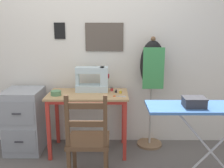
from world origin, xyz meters
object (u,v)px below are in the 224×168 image
at_px(filing_cabinet, 25,120).
at_px(thread_spool_mid_table, 116,91).
at_px(wooden_chair, 88,141).
at_px(thread_spool_near_machine, 112,89).
at_px(dress_form, 152,72).
at_px(thread_spool_far_edge, 121,92).
at_px(storage_box, 194,102).
at_px(scissors, 117,96).
at_px(fabric_bowl, 56,93).
at_px(ironing_board, 215,111).
at_px(sewing_machine, 94,80).

bearing_deg(filing_cabinet, thread_spool_mid_table, -0.05).
bearing_deg(wooden_chair, filing_cabinet, 141.85).
distance_m(thread_spool_near_machine, wooden_chair, 0.84).
bearing_deg(dress_form, thread_spool_far_edge, -156.41).
distance_m(dress_form, storage_box, 0.99).
relative_size(wooden_chair, dress_form, 0.67).
height_order(thread_spool_mid_table, filing_cabinet, thread_spool_mid_table).
bearing_deg(thread_spool_mid_table, scissors, -83.90).
bearing_deg(thread_spool_mid_table, fabric_bowl, -170.42).
bearing_deg(fabric_bowl, wooden_chair, -52.62).
height_order(fabric_bowl, scissors, fabric_bowl).
bearing_deg(ironing_board, dress_form, 113.58).
xyz_separation_m(filing_cabinet, ironing_board, (1.97, -0.81, 0.41)).
height_order(thread_spool_far_edge, filing_cabinet, thread_spool_far_edge).
distance_m(sewing_machine, filing_cabinet, 0.99).
bearing_deg(thread_spool_far_edge, thread_spool_mid_table, 144.83).
bearing_deg(thread_spool_near_machine, ironing_board, -44.49).
bearing_deg(thread_spool_near_machine, dress_form, 6.31).
distance_m(wooden_chair, dress_form, 1.19).
xyz_separation_m(fabric_bowl, thread_spool_far_edge, (0.74, 0.08, -0.01)).
xyz_separation_m(fabric_bowl, scissors, (0.71, -0.04, -0.03)).
xyz_separation_m(sewing_machine, dress_form, (0.71, 0.06, 0.09)).
relative_size(thread_spool_mid_table, ironing_board, 0.03).
height_order(thread_spool_mid_table, thread_spool_far_edge, thread_spool_far_edge).
distance_m(filing_cabinet, storage_box, 2.03).
xyz_separation_m(wooden_chair, filing_cabinet, (-0.85, 0.67, -0.05)).
relative_size(fabric_bowl, wooden_chair, 0.13).
bearing_deg(sewing_machine, wooden_chair, -90.33).
bearing_deg(dress_form, filing_cabinet, -175.24).
relative_size(sewing_machine, thread_spool_mid_table, 10.27).
distance_m(fabric_bowl, storage_box, 1.53).
distance_m(thread_spool_far_edge, ironing_board, 1.11).
xyz_separation_m(scissors, ironing_board, (0.84, -0.65, 0.05)).
bearing_deg(wooden_chair, dress_form, 48.13).
bearing_deg(thread_spool_near_machine, thread_spool_mid_table, -57.70).
bearing_deg(dress_form, fabric_bowl, -167.68).
xyz_separation_m(thread_spool_far_edge, filing_cabinet, (-1.17, 0.04, -0.38)).
height_order(sewing_machine, wooden_chair, sewing_machine).
bearing_deg(dress_form, thread_spool_near_machine, -173.69).
bearing_deg(fabric_bowl, ironing_board, -24.18).
distance_m(wooden_chair, ironing_board, 1.19).
bearing_deg(filing_cabinet, fabric_bowl, -15.30).
bearing_deg(thread_spool_mid_table, thread_spool_near_machine, 122.30).
bearing_deg(storage_box, filing_cabinet, 154.80).
bearing_deg(scissors, ironing_board, -38.01).
bearing_deg(dress_form, scissors, -146.13).
bearing_deg(filing_cabinet, sewing_machine, 5.00).
bearing_deg(filing_cabinet, ironing_board, -22.34).
bearing_deg(ironing_board, thread_spool_mid_table, 136.52).
bearing_deg(thread_spool_mid_table, storage_box, -51.68).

